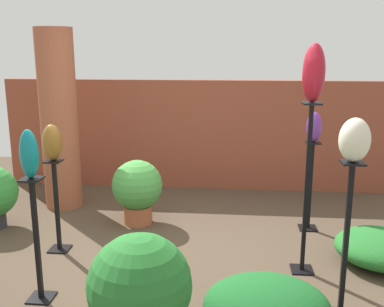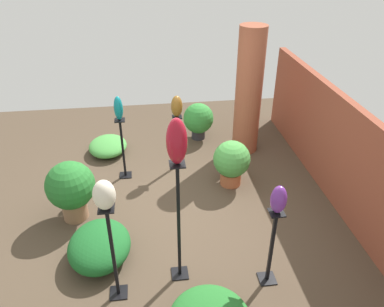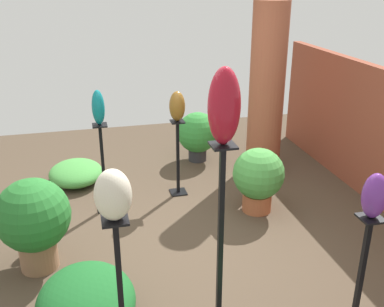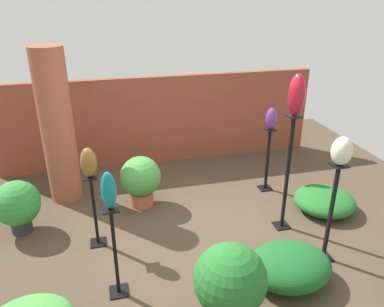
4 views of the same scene
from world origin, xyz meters
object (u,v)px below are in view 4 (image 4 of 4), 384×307
at_px(pedestal_bronze, 95,214).
at_px(art_vase_violet, 271,119).
at_px(potted_plant_mid_right, 17,204).
at_px(art_vase_ivory, 342,151).
at_px(potted_plant_near_pillar, 141,179).
at_px(potted_plant_walkway_edge, 230,283).
at_px(pedestal_ivory, 330,218).
at_px(art_vase_bronze, 89,162).
at_px(art_vase_ruby, 297,95).
at_px(pedestal_violet, 267,163).
at_px(pedestal_ruby, 287,178).
at_px(pedestal_teal, 115,256).
at_px(art_vase_teal, 109,191).
at_px(brick_pillar, 57,127).

distance_m(pedestal_bronze, art_vase_violet, 2.85).
bearing_deg(potted_plant_mid_right, art_vase_ivory, -21.87).
relative_size(pedestal_bronze, art_vase_ivory, 3.00).
distance_m(potted_plant_near_pillar, potted_plant_walkway_edge, 2.44).
xyz_separation_m(pedestal_ivory, potted_plant_near_pillar, (-1.95, 1.73, -0.14)).
xyz_separation_m(pedestal_ivory, potted_plant_mid_right, (-3.57, 1.43, -0.16)).
relative_size(art_vase_ivory, potted_plant_walkway_edge, 0.35).
bearing_deg(art_vase_bronze, art_vase_ivory, -19.73).
relative_size(art_vase_ruby, potted_plant_walkway_edge, 0.56).
bearing_deg(potted_plant_walkway_edge, pedestal_violet, 58.78).
bearing_deg(art_vase_violet, pedestal_bronze, -163.09).
distance_m(pedestal_ruby, potted_plant_near_pillar, 2.06).
height_order(art_vase_ivory, art_vase_ruby, art_vase_ruby).
relative_size(art_vase_violet, art_vase_ivory, 1.04).
bearing_deg(pedestal_teal, potted_plant_mid_right, 129.65).
relative_size(pedestal_violet, pedestal_ruby, 0.65).
bearing_deg(pedestal_bronze, art_vase_ivory, -19.73).
relative_size(pedestal_ivory, potted_plant_mid_right, 1.71).
bearing_deg(art_vase_ivory, potted_plant_walkway_edge, -155.32).
relative_size(art_vase_teal, potted_plant_mid_right, 0.53).
distance_m(pedestal_bronze, art_vase_bronze, 0.70).
bearing_deg(pedestal_teal, potted_plant_walkway_edge, -34.64).
bearing_deg(pedestal_ivory, art_vase_violet, 89.23).
relative_size(pedestal_violet, art_vase_ruby, 2.05).
xyz_separation_m(pedestal_ivory, art_vase_ruby, (-0.19, 0.72, 1.25)).
bearing_deg(potted_plant_walkway_edge, art_vase_violet, 58.78).
xyz_separation_m(brick_pillar, art_vase_teal, (0.64, -2.21, 0.10)).
height_order(pedestal_teal, pedestal_bronze, pedestal_teal).
bearing_deg(pedestal_ivory, art_vase_ruby, 104.67).
bearing_deg(brick_pillar, art_vase_ruby, -27.99).
height_order(pedestal_ruby, potted_plant_near_pillar, pedestal_ruby).
bearing_deg(art_vase_bronze, brick_pillar, 108.69).
bearing_deg(brick_pillar, potted_plant_walkway_edge, -60.70).
bearing_deg(pedestal_ivory, potted_plant_mid_right, 158.13).
height_order(pedestal_ruby, art_vase_bronze, pedestal_ruby).
bearing_deg(pedestal_bronze, art_vase_ruby, -5.11).
distance_m(pedestal_teal, pedestal_ivory, 2.41).
bearing_deg(pedestal_bronze, pedestal_ruby, -5.11).
relative_size(art_vase_ruby, potted_plant_near_pillar, 0.65).
bearing_deg(potted_plant_walkway_edge, brick_pillar, 119.30).
distance_m(brick_pillar, art_vase_bronze, 1.38).
height_order(pedestal_bronze, art_vase_ivory, art_vase_ivory).
bearing_deg(art_vase_violet, art_vase_teal, -144.92).
xyz_separation_m(art_vase_violet, potted_plant_walkway_edge, (-1.45, -2.39, -0.67)).
bearing_deg(art_vase_teal, art_vase_bronze, 102.29).
relative_size(art_vase_teal, potted_plant_walkway_edge, 0.43).
bearing_deg(art_vase_ruby, pedestal_bronze, 174.89).
relative_size(pedestal_teal, pedestal_ruby, 0.66).
relative_size(art_vase_bronze, potted_plant_mid_right, 0.50).
distance_m(pedestal_violet, art_vase_violet, 0.72).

